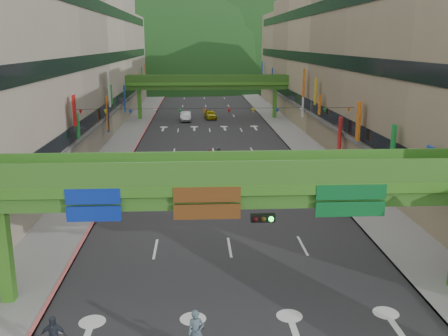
{
  "coord_description": "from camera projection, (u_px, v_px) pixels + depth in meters",
  "views": [
    {
      "loc": [
        -1.94,
        -16.22,
        12.14
      ],
      "look_at": [
        0.0,
        18.0,
        3.5
      ],
      "focal_mm": 40.0,
      "sensor_mm": 36.0,
      "label": 1
    }
  ],
  "objects": [
    {
      "name": "car_silver",
      "position": [
        186.0,
        116.0,
        79.27
      ],
      "size": [
        1.77,
        4.68,
        1.53
      ],
      "primitive_type": "imported",
      "rotation": [
        0.0,
        0.0,
        0.03
      ],
      "color": "silver",
      "rests_on": "ground"
    },
    {
      "name": "curb_right",
      "position": [
        278.0,
        134.0,
        67.66
      ],
      "size": [
        0.2,
        140.0,
        0.18
      ],
      "primitive_type": "cube",
      "color": "gray",
      "rests_on": "ground"
    },
    {
      "name": "car_yellow",
      "position": [
        210.0,
        115.0,
        81.38
      ],
      "size": [
        2.19,
        4.42,
        1.45
      ],
      "primitive_type": "imported",
      "rotation": [
        0.0,
        0.0,
        0.12
      ],
      "color": "#BAA912",
      "rests_on": "ground"
    },
    {
      "name": "building_row_left",
      "position": [
        63.0,
        64.0,
        63.84
      ],
      "size": [
        12.8,
        95.0,
        19.0
      ],
      "color": "#9E937F",
      "rests_on": "ground"
    },
    {
      "name": "hill_right",
      "position": [
        264.0,
        75.0,
        194.42
      ],
      "size": [
        208.0,
        176.0,
        128.0
      ],
      "primitive_type": "ellipsoid",
      "color": "#1C4419",
      "rests_on": "ground"
    },
    {
      "name": "overpass_near",
      "position": [
        260.0,
        199.0,
        22.77
      ],
      "size": [
        28.0,
        12.27,
        7.1
      ],
      "color": "#4C9E2D",
      "rests_on": "ground"
    },
    {
      "name": "sidewalk_right",
      "position": [
        291.0,
        134.0,
        67.77
      ],
      "size": [
        4.0,
        140.0,
        0.15
      ],
      "primitive_type": "cube",
      "color": "gray",
      "rests_on": "ground"
    },
    {
      "name": "hill_left",
      "position": [
        158.0,
        79.0,
        172.86
      ],
      "size": [
        168.0,
        140.0,
        112.0
      ],
      "primitive_type": "ellipsoid",
      "color": "#1C4419",
      "rests_on": "ground"
    },
    {
      "name": "bunting_string",
      "position": [
        217.0,
        111.0,
        46.37
      ],
      "size": [
        26.0,
        0.36,
        0.47
      ],
      "color": "black",
      "rests_on": "ground"
    },
    {
      "name": "pedestrian_blue",
      "position": [
        333.0,
        176.0,
        43.67
      ],
      "size": [
        0.84,
        0.61,
        1.65
      ],
      "primitive_type": "imported",
      "rotation": [
        0.0,
        0.0,
        3.3
      ],
      "color": "#344C5C",
      "rests_on": "ground"
    },
    {
      "name": "scooter_rider_far",
      "position": [
        218.0,
        157.0,
        49.58
      ],
      "size": [
        0.95,
        1.58,
        2.07
      ],
      "color": "maroon",
      "rests_on": "ground"
    },
    {
      "name": "sidewalk_left",
      "position": [
        128.0,
        136.0,
        66.56
      ],
      "size": [
        4.0,
        140.0,
        0.15
      ],
      "primitive_type": "cube",
      "color": "gray",
      "rests_on": "ground"
    },
    {
      "name": "road_slab",
      "position": [
        211.0,
        135.0,
        67.18
      ],
      "size": [
        18.0,
        140.0,
        0.02
      ],
      "primitive_type": "cube",
      "color": "#28282B",
      "rests_on": "ground"
    },
    {
      "name": "building_row_right",
      "position": [
        353.0,
        63.0,
        65.91
      ],
      "size": [
        12.8,
        95.0,
        19.0
      ],
      "color": "gray",
      "rests_on": "ground"
    },
    {
      "name": "curb_left",
      "position": [
        143.0,
        135.0,
        66.67
      ],
      "size": [
        0.2,
        140.0,
        0.18
      ],
      "primitive_type": "cube",
      "color": "#CC5959",
      "rests_on": "ground"
    },
    {
      "name": "scooter_rider_mid",
      "position": [
        210.0,
        159.0,
        48.98
      ],
      "size": [
        0.92,
        1.58,
        1.99
      ],
      "color": "black",
      "rests_on": "ground"
    },
    {
      "name": "overpass_far",
      "position": [
        208.0,
        86.0,
        80.39
      ],
      "size": [
        28.0,
        2.2,
        7.1
      ],
      "color": "#4C9E2D",
      "rests_on": "ground"
    },
    {
      "name": "parked_scooter_row",
      "position": [
        326.0,
        189.0,
        40.63
      ],
      "size": [
        1.6,
        9.35,
        1.08
      ],
      "color": "black",
      "rests_on": "ground"
    },
    {
      "name": "pedestrian_dark",
      "position": [
        340.0,
        184.0,
        40.98
      ],
      "size": [
        0.99,
        0.92,
        1.64
      ],
      "primitive_type": "imported",
      "rotation": [
        0.0,
        0.0,
        -0.7
      ],
      "color": "black",
      "rests_on": "ground"
    }
  ]
}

